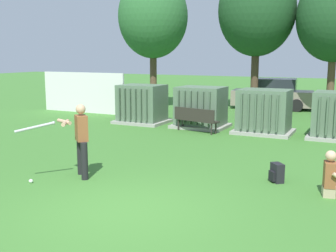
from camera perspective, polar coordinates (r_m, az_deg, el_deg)
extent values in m
plane|color=#3D752D|center=(7.97, -5.92, -11.43)|extent=(96.00, 96.00, 0.00)
cube|color=white|center=(21.31, -11.57, 4.52)|extent=(4.80, 0.12, 2.00)
cube|color=#9E9B93|center=(17.77, -3.56, 0.63)|extent=(2.10, 1.70, 0.12)
cube|color=#567056|center=(17.66, -3.59, 3.23)|extent=(1.80, 1.40, 1.50)
cube|color=#495F49|center=(17.34, -6.67, 3.06)|extent=(0.06, 0.12, 1.27)
cube|color=#495F49|center=(17.20, -5.95, 3.02)|extent=(0.06, 0.12, 1.27)
cube|color=#495F49|center=(17.07, -5.23, 2.98)|extent=(0.06, 0.12, 1.27)
cube|color=#495F49|center=(16.94, -4.49, 2.94)|extent=(0.06, 0.12, 1.27)
cube|color=#495F49|center=(16.81, -3.74, 2.90)|extent=(0.06, 0.12, 1.27)
cube|color=#495F49|center=(16.69, -2.98, 2.85)|extent=(0.06, 0.12, 1.27)
cube|color=#9E9B93|center=(16.71, 4.50, 0.04)|extent=(2.10, 1.70, 0.12)
cube|color=#567056|center=(16.59, 4.54, 2.80)|extent=(1.80, 1.40, 1.50)
cube|color=#495F49|center=(16.15, 1.43, 2.63)|extent=(0.06, 0.12, 1.27)
cube|color=#495F49|center=(16.05, 2.26, 2.58)|extent=(0.06, 0.12, 1.27)
cube|color=#495F49|center=(15.94, 3.10, 2.53)|extent=(0.06, 0.12, 1.27)
cube|color=#495F49|center=(15.85, 3.95, 2.48)|extent=(0.06, 0.12, 1.27)
cube|color=#495F49|center=(15.75, 4.81, 2.42)|extent=(0.06, 0.12, 1.27)
cube|color=#495F49|center=(15.66, 5.68, 2.36)|extent=(0.06, 0.12, 1.27)
cube|color=#9E9B93|center=(15.83, 12.95, -0.73)|extent=(2.10, 1.70, 0.12)
cube|color=#567056|center=(15.71, 13.06, 2.18)|extent=(1.80, 1.40, 1.50)
cube|color=#495F49|center=(15.14, 10.05, 2.00)|extent=(0.06, 0.12, 1.27)
cube|color=#495F49|center=(15.07, 10.98, 1.94)|extent=(0.06, 0.12, 1.27)
cube|color=#495F49|center=(15.00, 11.92, 1.88)|extent=(0.06, 0.12, 1.27)
cube|color=#495F49|center=(14.94, 12.87, 1.81)|extent=(0.06, 0.12, 1.27)
cube|color=#495F49|center=(14.89, 13.82, 1.74)|extent=(0.06, 0.12, 1.27)
cube|color=#495F49|center=(14.84, 14.78, 1.67)|extent=(0.06, 0.12, 1.27)
cube|color=#495F49|center=(14.72, 20.02, 1.35)|extent=(0.06, 0.12, 1.27)
cube|color=#495F49|center=(14.70, 21.01, 1.27)|extent=(0.06, 0.12, 1.27)
cube|color=#495F49|center=(14.68, 22.00, 1.20)|extent=(0.06, 0.12, 1.27)
cube|color=#2D2823|center=(15.61, 3.95, 0.81)|extent=(1.84, 0.81, 0.05)
cube|color=#2D2823|center=(15.43, 3.57, 1.63)|extent=(1.76, 0.46, 0.44)
cylinder|color=#2D2823|center=(16.21, 2.04, 0.31)|extent=(0.06, 0.06, 0.42)
cylinder|color=#2D2823|center=(15.34, 6.57, -0.30)|extent=(0.06, 0.06, 0.42)
cylinder|color=#2D2823|center=(15.99, 1.43, 0.18)|extent=(0.06, 0.06, 0.42)
cylinder|color=#2D2823|center=(15.11, 5.98, -0.44)|extent=(0.06, 0.06, 0.42)
cylinder|color=black|center=(9.85, -11.39, -4.74)|extent=(0.16, 0.16, 0.88)
cylinder|color=black|center=(10.31, -11.92, -4.11)|extent=(0.16, 0.16, 0.88)
cube|color=brown|center=(9.93, -11.81, -0.28)|extent=(0.46, 0.44, 0.60)
sphere|color=tan|center=(9.86, -11.90, 2.27)|extent=(0.23, 0.23, 0.23)
cylinder|color=tan|center=(9.75, -13.90, 0.42)|extent=(0.34, 0.52, 0.09)
cylinder|color=tan|center=(9.93, -14.06, 0.57)|extent=(0.54, 0.28, 0.09)
cylinder|color=#B2B2B7|center=(9.78, -17.90, -0.19)|extent=(0.61, 0.68, 0.21)
sphere|color=#B2B2B7|center=(9.81, -15.45, 0.40)|extent=(0.08, 0.08, 0.08)
sphere|color=white|center=(10.00, -18.30, -7.18)|extent=(0.09, 0.09, 0.09)
cube|color=tan|center=(9.27, 21.16, -8.34)|extent=(0.30, 0.38, 0.20)
cube|color=brown|center=(9.17, 21.29, -6.20)|extent=(0.29, 0.40, 0.52)
sphere|color=#DBAD89|center=(9.07, 21.45, -3.83)|extent=(0.22, 0.22, 0.22)
cube|color=black|center=(9.85, 14.76, -6.21)|extent=(0.36, 0.37, 0.44)
cube|color=black|center=(9.80, 14.07, -6.66)|extent=(0.19, 0.21, 0.22)
cylinder|color=brown|center=(22.71, -2.02, 6.29)|extent=(0.37, 0.37, 3.00)
ellipsoid|color=#2D6633|center=(22.76, -2.07, 14.78)|extent=(3.69, 3.69, 4.39)
cylinder|color=#4C3828|center=(21.83, 11.77, 6.11)|extent=(0.38, 0.38, 3.12)
ellipsoid|color=#1E4723|center=(21.90, 12.10, 15.28)|extent=(3.84, 3.84, 4.56)
cylinder|color=brown|center=(21.19, 21.40, 5.15)|extent=(0.35, 0.35, 2.83)
ellipsoid|color=#1E4723|center=(21.21, 21.95, 13.73)|extent=(3.49, 3.49, 4.14)
cube|color=gray|center=(23.04, 14.11, 3.76)|extent=(4.37, 2.17, 0.80)
cube|color=#262B33|center=(22.97, 14.56, 5.53)|extent=(2.27, 1.79, 0.64)
cylinder|color=black|center=(22.39, 10.55, 3.05)|extent=(0.66, 0.29, 0.64)
cylinder|color=black|center=(24.06, 11.20, 3.49)|extent=(0.66, 0.29, 0.64)
cylinder|color=black|center=(22.14, 17.22, 2.70)|extent=(0.66, 0.29, 0.64)
cylinder|color=black|center=(23.83, 17.41, 3.17)|extent=(0.66, 0.29, 0.64)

